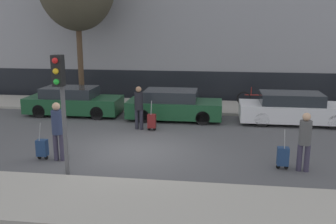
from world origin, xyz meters
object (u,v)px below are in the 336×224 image
(pedestrian_left, at_px, (58,128))
(trolley_left, at_px, (42,148))
(traffic_light, at_px, (61,91))
(pedestrian_right, at_px, (305,138))
(trolley_right, at_px, (283,156))
(parked_car_2, at_px, (294,109))
(trolley_center, at_px, (152,121))
(pedestrian_center, at_px, (139,105))
(parked_car_0, at_px, (73,102))
(parked_car_1, at_px, (174,106))
(parked_bicycle, at_px, (255,99))

(pedestrian_left, relative_size, trolley_left, 1.55)
(traffic_light, bearing_deg, pedestrian_left, 120.42)
(pedestrian_right, relative_size, trolley_right, 1.43)
(parked_car_2, bearing_deg, trolley_center, -161.34)
(pedestrian_left, distance_m, pedestrian_right, 7.24)
(pedestrian_left, relative_size, pedestrian_right, 1.07)
(parked_car_2, relative_size, trolley_left, 3.91)
(parked_car_2, height_order, pedestrian_center, pedestrian_center)
(trolley_left, distance_m, pedestrian_center, 4.47)
(pedestrian_center, relative_size, pedestrian_right, 1.02)
(pedestrian_left, xyz_separation_m, trolley_right, (6.70, 0.19, -0.66))
(parked_car_0, xyz_separation_m, parked_car_1, (4.74, -0.25, 0.00))
(pedestrian_center, height_order, pedestrian_right, pedestrian_center)
(parked_car_0, distance_m, parked_car_2, 9.86)
(pedestrian_left, xyz_separation_m, trolley_center, (2.23, 3.70, -0.66))
(traffic_light, bearing_deg, trolley_left, 136.00)
(parked_car_2, xyz_separation_m, trolley_left, (-8.53, -5.64, -0.25))
(pedestrian_center, distance_m, trolley_center, 0.82)
(pedestrian_center, relative_size, parked_bicycle, 0.98)
(parked_car_0, xyz_separation_m, pedestrian_center, (3.57, -2.07, 0.37))
(parked_car_1, bearing_deg, pedestrian_center, -122.91)
(traffic_light, relative_size, parked_bicycle, 1.88)
(traffic_light, bearing_deg, parked_bicycle, 58.65)
(trolley_left, bearing_deg, parked_car_2, 33.49)
(trolley_center, xyz_separation_m, pedestrian_right, (5.02, -3.60, 0.59))
(trolley_left, bearing_deg, pedestrian_left, -0.37)
(parked_car_0, height_order, pedestrian_center, pedestrian_center)
(parked_car_1, xyz_separation_m, pedestrian_left, (-2.86, -5.64, 0.42))
(parked_car_1, bearing_deg, trolley_left, -121.20)
(parked_car_2, distance_m, pedestrian_left, 9.79)
(pedestrian_left, bearing_deg, parked_bicycle, 52.42)
(pedestrian_left, bearing_deg, trolley_right, 2.03)
(parked_bicycle, bearing_deg, pedestrian_left, -128.01)
(traffic_light, bearing_deg, pedestrian_right, 11.42)
(trolley_right, xyz_separation_m, parked_bicycle, (-0.09, 8.27, 0.11))
(trolley_left, bearing_deg, pedestrian_right, 0.71)
(parked_car_1, relative_size, traffic_light, 1.24)
(parked_car_1, relative_size, parked_bicycle, 2.33)
(parked_car_1, height_order, pedestrian_center, pedestrian_center)
(parked_car_0, relative_size, parked_car_2, 0.95)
(parked_car_1, bearing_deg, pedestrian_left, -116.92)
(pedestrian_center, xyz_separation_m, trolley_right, (5.01, -3.64, -0.60))
(pedestrian_center, height_order, traffic_light, traffic_light)
(pedestrian_center, distance_m, parked_bicycle, 6.78)
(parked_car_0, relative_size, trolley_left, 3.72)
(parked_car_1, distance_m, parked_car_2, 5.12)
(pedestrian_right, bearing_deg, traffic_light, -159.38)
(pedestrian_left, distance_m, trolley_left, 0.87)
(parked_car_1, distance_m, pedestrian_left, 6.34)
(trolley_left, relative_size, pedestrian_center, 0.68)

